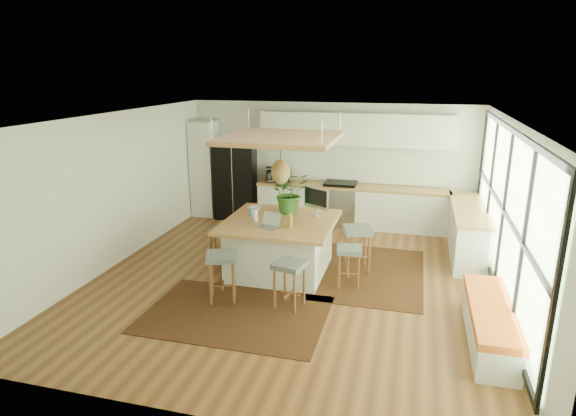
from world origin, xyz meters
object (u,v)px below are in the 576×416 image
(stool_left_side, at_px, (221,244))
(island, at_px, (280,246))
(stool_right_front, at_px, (349,266))
(monitor, at_px, (316,201))
(stool_right_back, at_px, (357,252))
(microwave, at_px, (279,173))
(stool_near_right, at_px, (289,285))
(stool_near_left, at_px, (222,278))
(island_plant, at_px, (290,197))
(laptop, at_px, (268,221))
(fridge, at_px, (236,179))

(stool_left_side, bearing_deg, island, -5.35)
(stool_right_front, height_order, monitor, monitor)
(stool_right_back, relative_size, microwave, 1.42)
(stool_near_right, height_order, stool_right_back, stool_right_back)
(stool_near_left, distance_m, microwave, 4.27)
(stool_right_front, height_order, island_plant, island_plant)
(island, height_order, laptop, laptop)
(stool_near_left, xyz_separation_m, stool_right_back, (1.84, 1.65, 0.00))
(fridge, bearing_deg, microwave, -6.36)
(stool_left_side, bearing_deg, stool_near_right, -39.79)
(stool_near_left, height_order, laptop, laptop)
(microwave, height_order, island_plant, island_plant)
(fridge, height_order, microwave, fridge)
(stool_near_right, bearing_deg, monitor, 88.93)
(stool_right_front, relative_size, stool_right_back, 0.84)
(stool_near_left, relative_size, stool_near_right, 1.06)
(stool_right_back, bearing_deg, stool_left_side, -174.17)
(stool_right_back, bearing_deg, island, -164.56)
(stool_near_left, xyz_separation_m, microwave, (-0.30, 4.19, 0.76))
(stool_near_right, distance_m, island_plant, 2.02)
(stool_right_front, relative_size, island_plant, 0.91)
(microwave, bearing_deg, laptop, -98.42)
(stool_near_right, distance_m, stool_left_side, 2.14)
(stool_near_right, height_order, stool_left_side, stool_near_right)
(fridge, relative_size, microwave, 3.28)
(stool_right_front, distance_m, laptop, 1.50)
(stool_left_side, distance_m, island_plant, 1.52)
(stool_near_left, relative_size, monitor, 1.40)
(monitor, relative_size, microwave, 0.96)
(stool_near_left, relative_size, island_plant, 1.03)
(fridge, xyz_separation_m, microwave, (1.03, 0.01, 0.19))
(fridge, bearing_deg, stool_right_back, -45.33)
(stool_right_front, height_order, laptop, laptop)
(stool_left_side, bearing_deg, fridge, 104.84)
(stool_right_back, height_order, island_plant, island_plant)
(stool_near_left, xyz_separation_m, stool_right_front, (1.79, 0.99, 0.00))
(stool_left_side, relative_size, island_plant, 0.88)
(stool_near_right, xyz_separation_m, laptop, (-0.58, 0.83, 0.70))
(fridge, distance_m, stool_right_front, 4.50)
(fridge, distance_m, stool_left_side, 2.94)
(island, distance_m, stool_near_left, 1.41)
(island, relative_size, stool_right_back, 2.32)
(island_plant, bearing_deg, monitor, -4.45)
(stool_near_right, distance_m, laptop, 1.23)
(stool_right_back, distance_m, monitor, 1.13)
(island_plant, bearing_deg, stool_near_right, -75.41)
(stool_right_back, xyz_separation_m, laptop, (-1.37, -0.78, 0.70))
(stool_right_front, bearing_deg, monitor, 132.57)
(monitor, height_order, island_plant, island_plant)
(stool_near_right, height_order, stool_right_front, stool_near_right)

